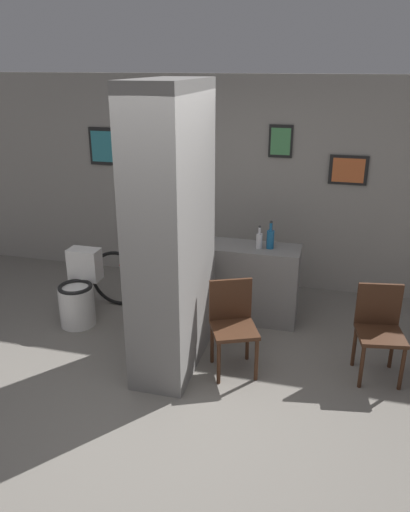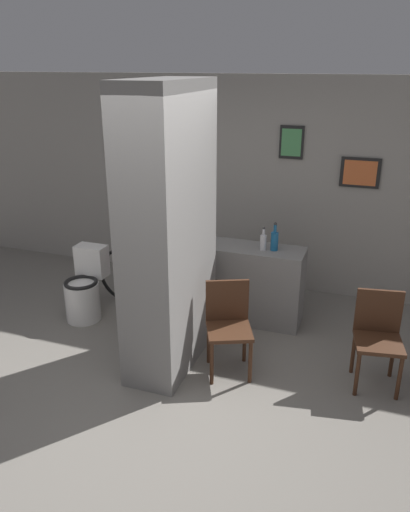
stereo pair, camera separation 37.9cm
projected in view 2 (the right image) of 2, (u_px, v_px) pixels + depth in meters
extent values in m
plane|color=slate|center=(146.00, 391.00, 4.41)|extent=(14.00, 14.00, 0.00)
cube|color=gray|center=(234.00, 184.00, 6.25)|extent=(8.00, 0.06, 2.60)
cube|color=black|center=(117.00, 145.00, 6.56)|extent=(0.36, 0.02, 0.48)
cube|color=teal|center=(116.00, 145.00, 6.55)|extent=(0.30, 0.01, 0.39)
cube|color=black|center=(360.00, 173.00, 5.65)|extent=(0.44, 0.02, 0.34)
cube|color=#D86633|center=(360.00, 173.00, 5.64)|extent=(0.36, 0.01, 0.28)
cube|color=black|center=(292.00, 142.00, 5.79)|extent=(0.28, 0.02, 0.38)
cube|color=#4C9959|center=(291.00, 143.00, 5.78)|extent=(0.23, 0.01, 0.31)
cube|color=gray|center=(169.00, 232.00, 4.46)|extent=(0.49, 1.18, 2.60)
cylinder|color=#593319|center=(129.00, 209.00, 4.24)|extent=(0.03, 0.40, 0.40)
cylinder|color=red|center=(128.00, 209.00, 4.25)|extent=(0.01, 0.07, 0.07)
cube|color=gray|center=(251.00, 284.00, 5.52)|extent=(1.13, 0.44, 0.86)
cylinder|color=white|center=(83.00, 301.00, 5.58)|extent=(0.39, 0.39, 0.44)
torus|color=black|center=(81.00, 283.00, 5.50)|extent=(0.37, 0.37, 0.04)
cube|color=white|center=(92.00, 261.00, 5.66)|extent=(0.35, 0.20, 0.36)
cylinder|color=#422616|center=(212.00, 364.00, 4.44)|extent=(0.04, 0.04, 0.42)
cylinder|color=#422616|center=(250.00, 362.00, 4.47)|extent=(0.04, 0.04, 0.42)
cylinder|color=#422616|center=(209.00, 343.00, 4.77)|extent=(0.04, 0.04, 0.42)
cylinder|color=#422616|center=(245.00, 342.00, 4.79)|extent=(0.04, 0.04, 0.42)
cube|color=#422616|center=(229.00, 331.00, 4.53)|extent=(0.53, 0.53, 0.04)
cube|color=#422616|center=(227.00, 300.00, 4.63)|extent=(0.38, 0.19, 0.40)
cylinder|color=#422616|center=(357.00, 374.00, 4.29)|extent=(0.04, 0.04, 0.42)
cylinder|color=#422616|center=(399.00, 378.00, 4.24)|extent=(0.04, 0.04, 0.42)
cylinder|color=#422616|center=(353.00, 353.00, 4.61)|extent=(0.04, 0.04, 0.42)
cylinder|color=#422616|center=(392.00, 356.00, 4.55)|extent=(0.04, 0.04, 0.42)
cube|color=#422616|center=(378.00, 343.00, 4.34)|extent=(0.46, 0.46, 0.04)
cube|color=#422616|center=(379.00, 311.00, 4.43)|extent=(0.40, 0.10, 0.40)
torus|color=black|center=(125.00, 276.00, 5.95)|extent=(0.68, 0.04, 0.68)
torus|color=black|center=(207.00, 288.00, 5.62)|extent=(0.68, 0.04, 0.68)
cylinder|color=maroon|center=(164.00, 268.00, 5.72)|extent=(0.96, 0.04, 0.04)
cylinder|color=maroon|center=(144.00, 265.00, 5.80)|extent=(0.03, 0.03, 0.35)
cylinder|color=maroon|center=(203.00, 273.00, 5.57)|extent=(0.03, 0.03, 0.32)
cube|color=black|center=(143.00, 249.00, 5.73)|extent=(0.16, 0.06, 0.04)
cylinder|color=#262626|center=(203.00, 260.00, 5.52)|extent=(0.03, 0.42, 0.03)
cylinder|color=#19598C|center=(274.00, 241.00, 5.25)|extent=(0.08, 0.08, 0.20)
cylinder|color=#19598C|center=(275.00, 229.00, 5.20)|extent=(0.03, 0.03, 0.08)
sphere|color=#333333|center=(275.00, 224.00, 5.18)|extent=(0.03, 0.03, 0.03)
cylinder|color=silver|center=(263.00, 243.00, 5.26)|extent=(0.07, 0.07, 0.16)
cylinder|color=silver|center=(264.00, 232.00, 5.22)|extent=(0.03, 0.03, 0.07)
sphere|color=#333333|center=(264.00, 228.00, 5.21)|extent=(0.03, 0.03, 0.03)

